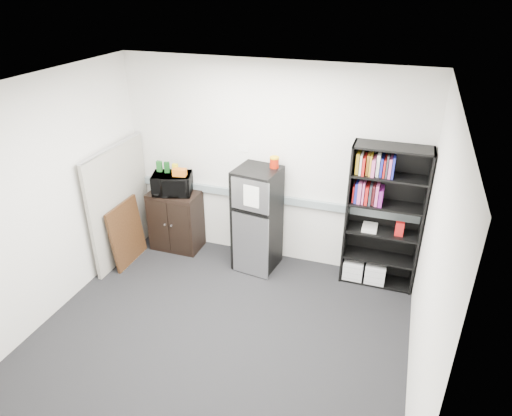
% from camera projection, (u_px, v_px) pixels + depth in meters
% --- Properties ---
extents(floor, '(4.00, 4.00, 0.00)m').
position_uv_depth(floor, '(221.00, 333.00, 5.09)').
color(floor, black).
rests_on(floor, ground).
extents(wall_back, '(4.00, 0.02, 2.70)m').
position_uv_depth(wall_back, '(269.00, 166.00, 5.95)').
color(wall_back, silver).
rests_on(wall_back, floor).
extents(wall_right, '(0.02, 3.50, 2.70)m').
position_uv_depth(wall_right, '(431.00, 265.00, 3.91)').
color(wall_right, silver).
rests_on(wall_right, floor).
extents(wall_left, '(0.02, 3.50, 2.70)m').
position_uv_depth(wall_left, '(50.00, 200.00, 5.05)').
color(wall_left, silver).
rests_on(wall_left, floor).
extents(ceiling, '(4.00, 3.50, 0.02)m').
position_uv_depth(ceiling, '(210.00, 90.00, 3.86)').
color(ceiling, white).
rests_on(ceiling, wall_back).
extents(electrical_raceway, '(3.92, 0.05, 0.10)m').
position_uv_depth(electrical_raceway, '(268.00, 198.00, 6.13)').
color(electrical_raceway, gray).
rests_on(electrical_raceway, wall_back).
extents(wall_note, '(0.14, 0.00, 0.10)m').
position_uv_depth(wall_note, '(243.00, 148.00, 5.96)').
color(wall_note, white).
rests_on(wall_note, wall_back).
extents(bookshelf, '(0.90, 0.34, 1.85)m').
position_uv_depth(bookshelf, '(382.00, 215.00, 5.54)').
color(bookshelf, black).
rests_on(bookshelf, floor).
extents(cubicle_partition, '(0.06, 1.30, 1.62)m').
position_uv_depth(cubicle_partition, '(120.00, 203.00, 6.18)').
color(cubicle_partition, gray).
rests_on(cubicle_partition, floor).
extents(cabinet, '(0.70, 0.46, 0.87)m').
position_uv_depth(cabinet, '(176.00, 220.00, 6.53)').
color(cabinet, black).
rests_on(cabinet, floor).
extents(microwave, '(0.61, 0.50, 0.29)m').
position_uv_depth(microwave, '(172.00, 184.00, 6.26)').
color(microwave, black).
rests_on(microwave, cabinet).
extents(snack_box_a, '(0.07, 0.06, 0.15)m').
position_uv_depth(snack_box_a, '(159.00, 166.00, 6.24)').
color(snack_box_a, '#17511C').
rests_on(snack_box_a, microwave).
extents(snack_box_b, '(0.08, 0.07, 0.15)m').
position_uv_depth(snack_box_b, '(167.00, 167.00, 6.21)').
color(snack_box_b, '#0D3B12').
rests_on(snack_box_b, microwave).
extents(snack_box_c, '(0.07, 0.06, 0.14)m').
position_uv_depth(snack_box_c, '(175.00, 169.00, 6.18)').
color(snack_box_c, gold).
rests_on(snack_box_c, microwave).
extents(snack_bag, '(0.19, 0.13, 0.10)m').
position_uv_depth(snack_bag, '(180.00, 172.00, 6.12)').
color(snack_bag, '#CA6014').
rests_on(snack_bag, microwave).
extents(refrigerator, '(0.60, 0.62, 1.42)m').
position_uv_depth(refrigerator, '(257.00, 219.00, 5.98)').
color(refrigerator, black).
rests_on(refrigerator, floor).
extents(coffee_can, '(0.12, 0.12, 0.16)m').
position_uv_depth(coffee_can, '(274.00, 161.00, 5.68)').
color(coffee_can, '#9C1807').
rests_on(coffee_can, refrigerator).
extents(framed_poster, '(0.12, 0.68, 0.87)m').
position_uv_depth(framed_poster, '(127.00, 233.00, 6.21)').
color(framed_poster, black).
rests_on(framed_poster, floor).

